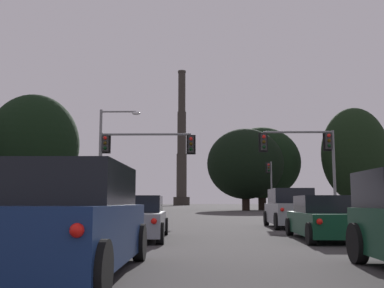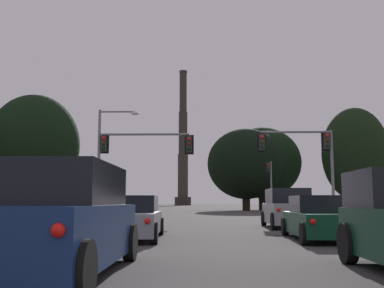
# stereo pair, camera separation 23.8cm
# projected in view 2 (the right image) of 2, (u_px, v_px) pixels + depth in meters

# --- Properties ---
(sedan_right_lane_second) EXTENTS (2.15, 4.76, 1.43)m
(sedan_right_lane_second) POSITION_uv_depth(u_px,v_px,m) (320.00, 219.00, 14.62)
(sedan_right_lane_second) COLOR #0F3823
(sedan_right_lane_second) RESTS_ON ground_plane
(suv_left_lane_third) EXTENTS (2.11, 4.91, 1.86)m
(suv_left_lane_third) POSITION_uv_depth(u_px,v_px,m) (58.00, 221.00, 7.54)
(suv_left_lane_third) COLOR navy
(suv_left_lane_third) RESTS_ON ground_plane
(suv_right_lane_front) EXTENTS (2.21, 4.95, 1.86)m
(suv_right_lane_front) POSITION_uv_depth(u_px,v_px,m) (288.00, 209.00, 21.59)
(suv_right_lane_front) COLOR gray
(suv_right_lane_front) RESTS_ON ground_plane
(sedan_left_lane_second) EXTENTS (2.15, 4.77, 1.43)m
(sedan_left_lane_second) POSITION_uv_depth(u_px,v_px,m) (131.00, 219.00, 14.93)
(sedan_left_lane_second) COLOR gray
(sedan_left_lane_second) RESTS_ON ground_plane
(traffic_light_overhead_right) EXTENTS (4.86, 0.50, 5.72)m
(traffic_light_overhead_right) POSITION_uv_depth(u_px,v_px,m) (307.00, 152.00, 28.18)
(traffic_light_overhead_right) COLOR slate
(traffic_light_overhead_right) RESTS_ON ground_plane
(traffic_light_overhead_left) EXTENTS (6.17, 0.50, 5.57)m
(traffic_light_overhead_left) POSITION_uv_depth(u_px,v_px,m) (131.00, 153.00, 28.23)
(traffic_light_overhead_left) COLOR slate
(traffic_light_overhead_left) RESTS_ON ground_plane
(traffic_light_far_right) EXTENTS (0.78, 0.50, 5.68)m
(traffic_light_far_right) POSITION_uv_depth(u_px,v_px,m) (270.00, 179.00, 49.56)
(traffic_light_far_right) COLOR slate
(traffic_light_far_right) RESTS_ON ground_plane
(street_lamp) EXTENTS (3.01, 0.36, 7.96)m
(street_lamp) POSITION_uv_depth(u_px,v_px,m) (105.00, 151.00, 32.63)
(street_lamp) COLOR slate
(street_lamp) RESTS_ON ground_plane
(smokestack) EXTENTS (6.27, 6.27, 52.90)m
(smokestack) POSITION_uv_depth(u_px,v_px,m) (183.00, 151.00, 173.88)
(smokestack) COLOR #2B2722
(smokestack) RESTS_ON ground_plane
(treeline_center_left) EXTENTS (12.39, 11.15, 13.11)m
(treeline_center_left) POSITION_uv_depth(u_px,v_px,m) (262.00, 163.00, 71.35)
(treeline_center_left) COLOR black
(treeline_center_left) RESTS_ON ground_plane
(treeline_far_right) EXTENTS (13.32, 11.99, 17.02)m
(treeline_far_right) POSITION_uv_depth(u_px,v_px,m) (34.00, 145.00, 65.85)
(treeline_far_right) COLOR black
(treeline_far_right) RESTS_ON ground_plane
(treeline_left_mid) EXTENTS (11.40, 10.26, 12.18)m
(treeline_left_mid) POSITION_uv_depth(u_px,v_px,m) (246.00, 164.00, 66.88)
(treeline_left_mid) COLOR black
(treeline_left_mid) RESTS_ON ground_plane
(treeline_far_left) EXTENTS (9.84, 8.85, 15.36)m
(treeline_far_left) POSITION_uv_depth(u_px,v_px,m) (355.00, 154.00, 66.99)
(treeline_far_left) COLOR black
(treeline_far_left) RESTS_ON ground_plane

